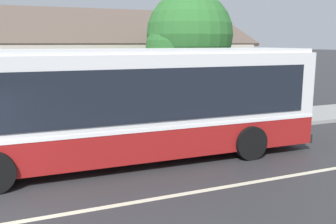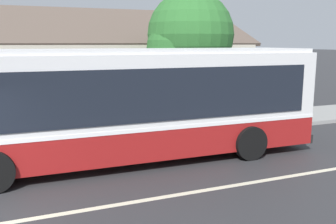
{
  "view_description": "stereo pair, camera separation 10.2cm",
  "coord_description": "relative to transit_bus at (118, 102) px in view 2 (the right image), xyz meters",
  "views": [
    {
      "loc": [
        1.26,
        -7.25,
        3.38
      ],
      "look_at": [
        5.65,
        3.23,
        1.28
      ],
      "focal_mm": 40.0,
      "sensor_mm": 36.0,
      "label": 1
    },
    {
      "loc": [
        1.35,
        -7.29,
        3.38
      ],
      "look_at": [
        5.65,
        3.23,
        1.28
      ],
      "focal_mm": 40.0,
      "sensor_mm": 36.0,
      "label": 2
    }
  ],
  "objects": [
    {
      "name": "street_tree_primary",
      "position": [
        4.08,
        4.12,
        1.85
      ],
      "size": [
        3.72,
        3.59,
        5.51
      ],
      "color": "#4C3828",
      "rests_on": "ground"
    },
    {
      "name": "community_building",
      "position": [
        -2.26,
        10.38,
        0.05
      ],
      "size": [
        22.36,
        9.35,
        6.23
      ],
      "color": "beige",
      "rests_on": "ground"
    },
    {
      "name": "transit_bus",
      "position": [
        0.0,
        0.0,
        0.0
      ],
      "size": [
        11.87,
        2.91,
        3.21
      ],
      "color": "maroon",
      "rests_on": "ground"
    },
    {
      "name": "bus_stop_sign",
      "position": [
        6.41,
        2.09,
        -0.09
      ],
      "size": [
        0.36,
        0.07,
        2.4
      ],
      "color": "gray",
      "rests_on": "sidewalk_far"
    }
  ]
}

